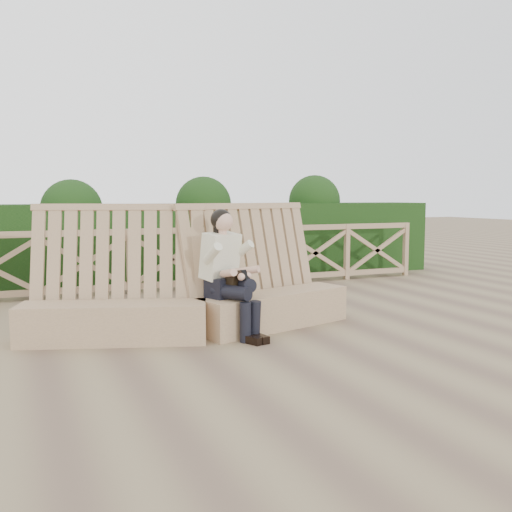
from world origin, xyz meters
name	(u,v)px	position (x,y,z in m)	size (l,w,h in m)	color
ground	(247,336)	(0.00, 0.00, 0.00)	(60.00, 60.00, 0.00)	brown
bench	(196,300)	(-0.50, 0.39, 0.40)	(4.13, 1.36, 1.58)	#8B6C4F
woman	(228,269)	(-0.19, 0.12, 0.79)	(0.62, 0.98, 1.50)	black
guardrail	(170,259)	(0.00, 3.50, 0.55)	(10.10, 0.09, 1.10)	#907054
hedge	(154,243)	(0.00, 4.70, 0.75)	(12.00, 1.20, 1.50)	black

